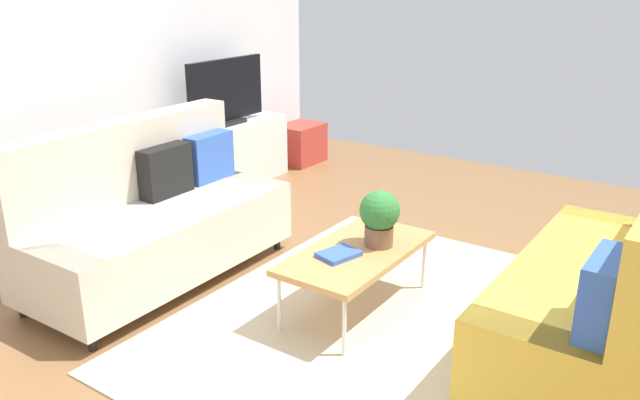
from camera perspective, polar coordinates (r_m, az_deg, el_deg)
ground_plane at (r=4.08m, az=2.60°, el=-10.59°), size 7.68×7.68×0.00m
wall_far at (r=5.57m, az=-22.87°, el=11.90°), size 6.40×0.12×2.90m
area_rug at (r=4.07m, az=5.26°, el=-10.67°), size 2.90×2.20×0.01m
couch_beige at (r=4.59m, az=-14.58°, el=-1.50°), size 1.91×0.86×1.10m
couch_green at (r=3.81m, az=24.42°, el=-7.28°), size 1.90×0.84×1.10m
coffee_table at (r=4.02m, az=3.30°, el=-4.81°), size 1.10×0.56×0.42m
tv_console at (r=6.54m, az=-8.23°, el=4.01°), size 1.40×0.44×0.64m
tv at (r=6.38m, az=-8.37°, el=9.45°), size 1.00×0.20×0.64m
storage_trunk at (r=7.32m, az=-1.76°, el=5.06°), size 0.52×0.40×0.44m
potted_plant at (r=4.01m, az=5.33°, el=-1.42°), size 0.25×0.25×0.36m
table_book_0 at (r=3.90m, az=1.67°, el=-4.85°), size 0.28×0.24×0.03m
vase_0 at (r=6.08m, az=-12.48°, el=6.57°), size 0.11×0.11×0.18m
bottle_0 at (r=6.12m, az=-10.75°, el=6.83°), size 0.05×0.05×0.19m
bottle_1 at (r=6.19m, az=-10.10°, el=7.10°), size 0.04×0.04×0.21m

